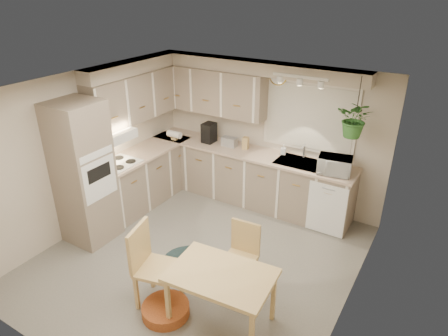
{
  "coord_description": "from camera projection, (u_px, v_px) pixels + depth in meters",
  "views": [
    {
      "loc": [
        2.64,
        -3.67,
        3.55
      ],
      "look_at": [
        0.08,
        0.55,
        1.2
      ],
      "focal_mm": 32.0,
      "sensor_mm": 36.0,
      "label": 1
    }
  ],
  "objects": [
    {
      "name": "upper_cab_back",
      "position": [
        211.0,
        91.0,
        6.76
      ],
      "size": [
        2.0,
        0.35,
        0.75
      ],
      "primitive_type": "cube",
      "color": "gray",
      "rests_on": "wall_back"
    },
    {
      "name": "base_cab_back",
      "position": [
        247.0,
        177.0,
        6.88
      ],
      "size": [
        3.6,
        0.6,
        0.9
      ],
      "primitive_type": "cube",
      "color": "gray",
      "rests_on": "floor"
    },
    {
      "name": "cooktop",
      "position": [
        119.0,
        163.0,
        6.2
      ],
      "size": [
        0.52,
        0.58,
        0.02
      ],
      "primitive_type": "cube",
      "color": "white",
      "rests_on": "counter_left"
    },
    {
      "name": "window_blinds",
      "position": [
        309.0,
        117.0,
        6.17
      ],
      "size": [
        1.4,
        0.02,
        1.0
      ],
      "primitive_type": "cube",
      "color": "silver",
      "rests_on": "wall_back"
    },
    {
      "name": "soffit_back",
      "position": [
        255.0,
        67.0,
        6.2
      ],
      "size": [
        3.6,
        0.3,
        0.2
      ],
      "primitive_type": "cube",
      "color": "#C0B29F",
      "rests_on": "wall_back"
    },
    {
      "name": "track_light_bar",
      "position": [
        300.0,
        77.0,
        5.46
      ],
      "size": [
        0.8,
        0.04,
        0.04
      ],
      "primitive_type": "cube",
      "color": "white",
      "rests_on": "ceiling"
    },
    {
      "name": "microwave",
      "position": [
        335.0,
        163.0,
        5.83
      ],
      "size": [
        0.52,
        0.35,
        0.32
      ],
      "primitive_type": "imported",
      "rotation": [
        0.0,
        0.0,
        0.19
      ],
      "color": "white",
      "rests_on": "counter_back"
    },
    {
      "name": "hanging_plant",
      "position": [
        355.0,
        123.0,
        5.45
      ],
      "size": [
        0.5,
        0.55,
        0.41
      ],
      "primitive_type": "imported",
      "rotation": [
        0.0,
        0.0,
        -0.05
      ],
      "color": "#2F6829",
      "rests_on": "ceiling"
    },
    {
      "name": "range_hood",
      "position": [
        114.0,
        136.0,
        6.02
      ],
      "size": [
        0.4,
        0.6,
        0.14
      ],
      "primitive_type": "cube",
      "color": "white",
      "rests_on": "upper_cab_left"
    },
    {
      "name": "wall_back",
      "position": [
        267.0,
        133.0,
        6.7
      ],
      "size": [
        4.0,
        0.04,
        2.4
      ],
      "primitive_type": "cube",
      "color": "#C0B29F",
      "rests_on": "floor"
    },
    {
      "name": "braided_rug",
      "position": [
        199.0,
        265.0,
        5.44
      ],
      "size": [
        1.12,
        0.86,
        0.01
      ],
      "primitive_type": "ellipsoid",
      "rotation": [
        0.0,
        0.0,
        0.04
      ],
      "color": "black",
      "rests_on": "floor"
    },
    {
      "name": "chair_back",
      "position": [
        239.0,
        259.0,
        4.91
      ],
      "size": [
        0.43,
        0.43,
        0.86
      ],
      "primitive_type": "cube",
      "rotation": [
        0.0,
        0.0,
        3.22
      ],
      "color": "tan",
      "rests_on": "floor"
    },
    {
      "name": "counter_left",
      "position": [
        143.0,
        152.0,
        6.66
      ],
      "size": [
        0.64,
        1.89,
        0.04
      ],
      "primitive_type": "cube",
      "color": "#CAAD93",
      "rests_on": "base_cab_left"
    },
    {
      "name": "base_cab_left",
      "position": [
        145.0,
        177.0,
        6.87
      ],
      "size": [
        0.6,
        1.85,
        0.9
      ],
      "primitive_type": "cube",
      "color": "gray",
      "rests_on": "floor"
    },
    {
      "name": "counter_back",
      "position": [
        248.0,
        152.0,
        6.67
      ],
      "size": [
        3.64,
        0.64,
        0.04
      ],
      "primitive_type": "cube",
      "color": "#CAAD93",
      "rests_on": "base_cab_back"
    },
    {
      "name": "floor",
      "position": [
        199.0,
        258.0,
        5.59
      ],
      "size": [
        4.2,
        4.2,
        0.0
      ],
      "primitive_type": "plane",
      "color": "slate",
      "rests_on": "ground"
    },
    {
      "name": "wall_right",
      "position": [
        354.0,
        228.0,
        4.14
      ],
      "size": [
        0.04,
        4.2,
        2.4
      ],
      "primitive_type": "cube",
      "color": "#C0B29F",
      "rests_on": "floor"
    },
    {
      "name": "wall_front",
      "position": [
        57.0,
        278.0,
        3.45
      ],
      "size": [
        4.0,
        0.04,
        2.4
      ],
      "primitive_type": "cube",
      "color": "#C0B29F",
      "rests_on": "floor"
    },
    {
      "name": "toaster",
      "position": [
        229.0,
        142.0,
        6.83
      ],
      "size": [
        0.26,
        0.15,
        0.16
      ],
      "primitive_type": "cube",
      "rotation": [
        0.0,
        0.0,
        -0.01
      ],
      "color": "#A2A4A9",
      "rests_on": "counter_back"
    },
    {
      "name": "wall_left",
      "position": [
        87.0,
        151.0,
        6.01
      ],
      "size": [
        0.04,
        4.2,
        2.4
      ],
      "primitive_type": "cube",
      "color": "#C0B29F",
      "rests_on": "floor"
    },
    {
      "name": "pet_bed",
      "position": [
        166.0,
        310.0,
        4.63
      ],
      "size": [
        0.63,
        0.63,
        0.13
      ],
      "primitive_type": "cylinder",
      "rotation": [
        0.0,
        0.0,
        0.16
      ],
      "color": "#AF5923",
      "rests_on": "floor"
    },
    {
      "name": "dishwasher_front",
      "position": [
        326.0,
        210.0,
        5.95
      ],
      "size": [
        0.58,
        0.02,
        0.83
      ],
      "primitive_type": "cube",
      "color": "white",
      "rests_on": "base_cab_back"
    },
    {
      "name": "dining_table",
      "position": [
        221.0,
        299.0,
        4.4
      ],
      "size": [
        1.17,
        0.83,
        0.7
      ],
      "primitive_type": "cube",
      "rotation": [
        0.0,
        0.0,
        0.08
      ],
      "color": "tan",
      "rests_on": "floor"
    },
    {
      "name": "wall_clock",
      "position": [
        278.0,
        76.0,
        6.18
      ],
      "size": [
        0.3,
        0.03,
        0.3
      ],
      "primitive_type": "cylinder",
      "rotation": [
        1.57,
        0.0,
        0.0
      ],
      "color": "gold",
      "rests_on": "wall_back"
    },
    {
      "name": "wall_oven_face",
      "position": [
        100.0,
        179.0,
        5.48
      ],
      "size": [
        0.02,
        0.56,
        0.58
      ],
      "primitive_type": "cube",
      "color": "white",
      "rests_on": "oven_stack"
    },
    {
      "name": "ceiling",
      "position": [
        193.0,
        89.0,
        4.56
      ],
      "size": [
        4.2,
        4.2,
        0.0
      ],
      "primitive_type": "plane",
      "color": "white",
      "rests_on": "wall_back"
    },
    {
      "name": "soffit_left",
      "position": [
        133.0,
        66.0,
        6.24
      ],
      "size": [
        0.3,
        2.0,
        0.2
      ],
      "primitive_type": "cube",
      "color": "#C0B29F",
      "rests_on": "wall_left"
    },
    {
      "name": "sink",
      "position": [
        299.0,
        165.0,
        6.27
      ],
      "size": [
        0.7,
        0.48,
        0.1
      ],
      "primitive_type": "cube",
      "color": "#A2A4A9",
      "rests_on": "counter_back"
    },
    {
      "name": "window_frame",
      "position": [
        309.0,
        117.0,
        6.18
      ],
      "size": [
        1.5,
        0.02,
        1.1
      ],
      "primitive_type": "cube",
      "color": "silver",
      "rests_on": "wall_back"
    },
    {
      "name": "soap_bottle",
      "position": [
        283.0,
        152.0,
        6.5
      ],
      "size": [
        0.12,
        0.19,
        0.08
      ],
      "primitive_type": "imported",
      "rotation": [
        0.0,
        0.0,
        0.26
      ],
      "color": "white",
      "rests_on": "counter_back"
    },
    {
      "name": "upper_cab_left",
      "position": [
        137.0,
        96.0,
        6.43
      ],
      "size": [
        0.35,
        2.0,
        0.75
      ],
      "primitive_type": "cube",
      "color": "gray",
      "rests_on": "wall_left"
    },
    {
      "name": "chair_left",
      "position": [
        158.0,
        267.0,
        4.64
      ],
      "size": [
        0.58,
        0.58,
        1.03
      ],
      "primitive_type": "cube",
      "rotation": [
        0.0,
        0.0,
        -1.33
      ],
      "color": "tan",
      "rests_on": "floor"
    },
    {
      "name": "coffee_maker",
      "position": [
        209.0,
        133.0,
        6.96
      ],
      "size": [
        0.2,
        0.24,
        0.34
      ],
      "primitive_type": "cube",
      "rotation": [
        0.0,
        0.0,
        -0.02
      ],
      "color": "black",
      "rests_on": "counter_back"
    },
    {
      "name": "oven_stack",
      "position": [
        84.0,
        174.0,
        5.63
      ],
      "size": [
        0.65,
        0.65,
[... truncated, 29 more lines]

